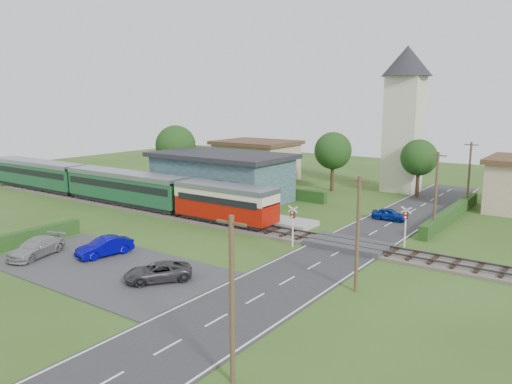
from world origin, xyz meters
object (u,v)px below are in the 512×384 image
Objects in this scene: crossing_signal_near at (293,220)px; station_building at (221,176)px; car_park_blue at (105,247)px; car_park_silver at (36,247)px; pedestrian_near at (250,206)px; pedestrian_far at (144,192)px; car_on_road at (389,214)px; equipment_hut at (135,184)px; train at (106,184)px; house_west at (256,160)px; church_tower at (405,108)px; crossing_signal_far at (406,221)px; car_park_dark at (158,272)px.

station_building is at bearing 145.19° from crossing_signal_near.
car_park_blue is 0.88× the size of car_park_silver.
pedestrian_far is (-13.87, -0.83, -0.08)m from pedestrian_near.
car_on_road is 2.22× the size of pedestrian_far.
train reaches higher than equipment_hut.
car_park_blue is at bearing -72.06° from house_west.
church_tower is (23.00, 22.80, 8.48)m from equipment_hut.
car_park_silver is 2.81× the size of pedestrian_near.
car_park_silver is (11.51, -15.40, -1.43)m from train.
car_park_silver is (-12.46, -41.40, -9.47)m from church_tower.
church_tower reaches higher than car_on_road.
church_tower is 26.39m from crossing_signal_far.
car_park_silver is (7.54, -38.40, -2.04)m from house_west.
equipment_hut is at bearing -135.25° from church_tower.
car_park_blue is 7.07m from car_park_dark.
house_west reaches higher than equipment_hut.
car_park_dark is at bearing -7.41° from car_park_silver.
train is 10.32× the size of car_park_dark.
equipment_hut is 25.04m from crossing_signal_near.
equipment_hut is 0.06× the size of train.
car_on_road is (28.45, 10.19, -1.57)m from train.
equipment_hut is at bearing 167.06° from crossing_signal_near.
car_on_road is at bearing -172.13° from pedestrian_near.
car_on_road is at bearing -74.18° from church_tower.
crossing_signal_near reaches higher than car_on_road.
car_park_blue reaches higher than car_park_dark.
car_park_dark is 2.83× the size of pedestrian_far.
car_on_road is 13.28m from pedestrian_near.
car_park_dark is at bearing -104.73° from crossing_signal_near.
pedestrian_near is at bearing 57.33° from car_park_silver.
crossing_signal_far is at bearing -15.63° from station_building.
pedestrian_near is (17.16, 3.24, -0.90)m from train.
equipment_hut is at bearing 103.73° from car_park_silver.
crossing_signal_far is 22.69m from car_park_blue.
car_park_silver is 3.13× the size of pedestrian_far.
car_park_silver is 1.11× the size of car_park_dark.
car_park_blue is 19.18m from pedestrian_far.
car_on_road is 2.00× the size of pedestrian_near.
car_park_dark is at bearing 163.00° from car_on_road.
crossing_signal_far is 0.80× the size of car_park_blue.
station_building is 12.72m from train.
crossing_signal_near is 10.01m from pedestrian_near.
pedestrian_far is at bearing -91.92° from house_west.
car_park_silver is at bearing -53.21° from train.
station_building is 0.37× the size of train.
car_park_blue is (-17.13, -14.81, -1.39)m from crossing_signal_far.
pedestrian_far is (-19.10, 16.20, 0.53)m from car_park_dark.
crossing_signal_near is 19.05m from car_park_silver.
crossing_signal_near reaches higher than car_park_silver.
crossing_signal_near is at bearing -34.81° from station_building.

